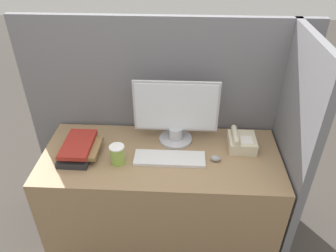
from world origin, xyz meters
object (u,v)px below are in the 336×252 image
Objects in this scene: book_stack at (79,148)px; coffee_cup at (117,155)px; keyboard at (170,159)px; desk_telephone at (241,142)px; mouse at (216,158)px; monitor at (176,115)px.

coffee_cup is at bearing -15.44° from book_stack.
book_stack is (-0.55, 0.03, 0.03)m from keyboard.
book_stack is 1.00m from desk_telephone.
desk_telephone is (0.44, 0.15, 0.03)m from keyboard.
mouse reaches higher than keyboard.
keyboard is at bearing -2.86° from book_stack.
monitor is 1.23× the size of keyboard.
coffee_cup reaches higher than desk_telephone.
desk_telephone is (0.75, 0.19, -0.02)m from coffee_cup.
desk_telephone is at bearing 6.75° from book_stack.
book_stack reaches higher than mouse.
desk_telephone is at bearing 18.23° from keyboard.
monitor is at bearing 141.65° from mouse.
coffee_cup is (-0.30, -0.04, 0.05)m from keyboard.
monitor is 0.27m from keyboard.
keyboard is (-0.03, -0.20, -0.18)m from monitor.
desk_telephone is at bearing 39.85° from mouse.
desk_telephone reaches higher than keyboard.
mouse is at bearing -38.35° from monitor.
desk_telephone is (0.17, 0.14, 0.02)m from mouse.
book_stack is (-0.58, -0.17, -0.15)m from monitor.
coffee_cup is at bearing -143.78° from monitor.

